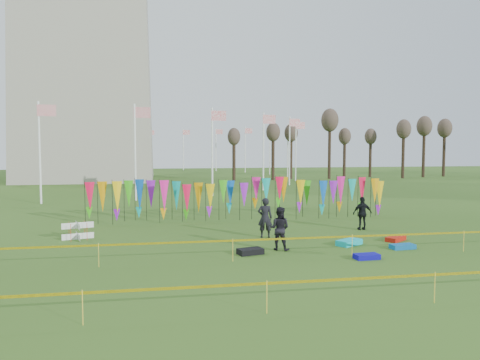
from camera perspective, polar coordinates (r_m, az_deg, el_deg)
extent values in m
plane|color=#2A4B15|center=(19.86, 4.68, -8.91)|extent=(160.00, 160.00, 0.00)
cylinder|color=white|center=(69.36, 5.84, 3.64)|extent=(0.16, 0.16, 8.00)
plane|color=red|center=(69.58, 6.33, 6.35)|extent=(1.40, 0.00, 1.40)
cylinder|color=white|center=(76.12, 3.65, 3.68)|extent=(0.16, 0.16, 8.00)
plane|color=red|center=(76.32, 4.10, 6.16)|extent=(1.40, 0.00, 1.40)
cylinder|color=white|center=(82.14, 0.64, 3.72)|extent=(0.16, 0.16, 8.00)
plane|color=red|center=(82.30, 1.05, 6.01)|extent=(1.40, 0.00, 1.40)
cylinder|color=white|center=(87.18, -2.95, 3.73)|extent=(0.16, 0.16, 8.00)
plane|color=red|center=(87.31, -2.57, 5.90)|extent=(1.40, 0.00, 1.40)
cylinder|color=white|center=(91.11, -6.93, 3.72)|extent=(0.16, 0.16, 8.00)
plane|color=red|center=(91.18, -6.57, 5.79)|extent=(1.40, 0.00, 1.40)
cylinder|color=white|center=(93.79, -11.15, 3.68)|extent=(0.16, 0.16, 8.00)
plane|color=red|center=(93.82, -10.81, 5.70)|extent=(1.40, 0.00, 1.40)
cylinder|color=white|center=(95.16, -15.52, 3.61)|extent=(0.16, 0.16, 8.00)
plane|color=red|center=(95.14, -15.19, 5.61)|extent=(1.40, 0.00, 1.40)
cylinder|color=white|center=(95.18, -19.93, 3.52)|extent=(0.16, 0.16, 8.00)
plane|color=red|center=(95.12, -19.62, 5.51)|extent=(1.40, 0.00, 1.40)
cylinder|color=white|center=(93.85, -24.29, 3.40)|extent=(0.16, 0.16, 8.00)
plane|color=red|center=(93.75, -23.99, 5.43)|extent=(1.40, 0.00, 1.40)
cylinder|color=white|center=(39.77, -23.23, 3.06)|extent=(0.16, 0.16, 8.00)
plane|color=red|center=(39.74, -22.51, 7.85)|extent=(1.40, 0.00, 1.40)
cylinder|color=white|center=(39.72, -12.66, 3.29)|extent=(0.16, 0.16, 8.00)
plane|color=red|center=(39.80, -11.87, 8.06)|extent=(1.40, 0.00, 1.40)
cylinder|color=white|center=(42.76, -3.40, 3.43)|extent=(0.16, 0.16, 8.00)
plane|color=red|center=(42.93, -2.61, 7.84)|extent=(1.40, 0.00, 1.40)
cylinder|color=white|center=(48.14, 2.87, 3.49)|extent=(0.16, 0.16, 8.00)
plane|color=red|center=(48.36, 3.58, 7.41)|extent=(1.40, 0.00, 1.40)
cylinder|color=white|center=(54.87, 6.06, 3.54)|extent=(0.16, 0.16, 8.00)
plane|color=red|center=(55.11, 6.69, 6.97)|extent=(1.40, 0.00, 1.40)
cylinder|color=white|center=(62.13, 6.82, 3.59)|extent=(0.16, 0.16, 8.00)
plane|color=red|center=(62.37, 7.37, 6.62)|extent=(1.40, 0.00, 1.40)
cylinder|color=black|center=(28.64, -18.13, -2.61)|extent=(0.03, 0.03, 2.46)
cone|color=#E70C3C|center=(28.57, -17.59, -1.91)|extent=(0.64, 0.64, 1.60)
cylinder|color=black|center=(28.55, -16.76, -2.60)|extent=(0.03, 0.03, 2.46)
cone|color=orange|center=(28.48, -16.21, -1.90)|extent=(0.64, 0.64, 1.60)
cylinder|color=black|center=(28.48, -15.37, -2.59)|extent=(0.03, 0.03, 2.46)
cone|color=yellow|center=(28.42, -14.82, -1.89)|extent=(0.64, 0.64, 1.60)
cylinder|color=black|center=(28.42, -13.98, -2.58)|extent=(0.03, 0.03, 2.46)
cone|color=#32AC13|center=(28.37, -13.43, -1.87)|extent=(0.64, 0.64, 1.60)
cylinder|color=black|center=(28.38, -12.59, -2.57)|extent=(0.03, 0.03, 2.46)
cone|color=blue|center=(28.33, -12.03, -1.86)|extent=(0.64, 0.64, 1.60)
cylinder|color=black|center=(28.36, -11.19, -2.55)|extent=(0.03, 0.03, 2.46)
cone|color=purple|center=(28.32, -10.63, -1.84)|extent=(0.64, 0.64, 1.60)
cylinder|color=black|center=(28.35, -9.79, -2.54)|extent=(0.03, 0.03, 2.46)
cone|color=#FE1C97|center=(28.32, -9.23, -1.82)|extent=(0.64, 0.64, 1.60)
cylinder|color=black|center=(28.36, -8.39, -2.52)|extent=(0.03, 0.03, 2.46)
cone|color=#0BA69D|center=(28.34, -7.83, -1.81)|extent=(0.64, 0.64, 1.60)
cylinder|color=black|center=(28.39, -6.99, -2.50)|extent=(0.03, 0.03, 2.46)
cone|color=#E70C3C|center=(28.37, -6.43, -1.79)|extent=(0.64, 0.64, 1.60)
cylinder|color=black|center=(28.44, -5.60, -2.48)|extent=(0.03, 0.03, 2.46)
cone|color=orange|center=(28.42, -5.04, -1.77)|extent=(0.64, 0.64, 1.60)
cylinder|color=black|center=(28.50, -4.21, -2.45)|extent=(0.03, 0.03, 2.46)
cone|color=yellow|center=(28.49, -3.65, -1.75)|extent=(0.64, 0.64, 1.60)
cylinder|color=black|center=(28.57, -2.82, -2.43)|extent=(0.03, 0.03, 2.46)
cone|color=#32AC13|center=(28.57, -2.27, -1.72)|extent=(0.64, 0.64, 1.60)
cylinder|color=black|center=(28.67, -1.45, -2.41)|extent=(0.03, 0.03, 2.46)
cone|color=blue|center=(28.67, -0.90, -1.70)|extent=(0.64, 0.64, 1.60)
cylinder|color=black|center=(28.78, -0.09, -2.38)|extent=(0.03, 0.03, 2.46)
cone|color=purple|center=(28.79, 0.46, -1.68)|extent=(0.64, 0.64, 1.60)
cylinder|color=black|center=(28.91, 1.27, -2.35)|extent=(0.03, 0.03, 2.46)
cone|color=#FE1C97|center=(28.92, 1.81, -1.65)|extent=(0.64, 0.64, 1.60)
cylinder|color=black|center=(29.05, 2.61, -2.32)|extent=(0.03, 0.03, 2.46)
cone|color=#0BA69D|center=(29.07, 3.15, -1.63)|extent=(0.64, 0.64, 1.60)
cylinder|color=black|center=(29.21, 3.93, -2.30)|extent=(0.03, 0.03, 2.46)
cone|color=#E70C3C|center=(29.24, 4.47, -1.60)|extent=(0.64, 0.64, 1.60)
cylinder|color=black|center=(29.38, 5.25, -2.27)|extent=(0.03, 0.03, 2.46)
cone|color=orange|center=(29.42, 5.78, -1.57)|extent=(0.64, 0.64, 1.60)
cylinder|color=black|center=(29.57, 6.54, -2.23)|extent=(0.03, 0.03, 2.46)
cone|color=yellow|center=(29.61, 7.07, -1.55)|extent=(0.64, 0.64, 1.60)
cylinder|color=black|center=(29.77, 7.82, -2.20)|extent=(0.03, 0.03, 2.46)
cone|color=#32AC13|center=(29.82, 8.34, -1.52)|extent=(0.64, 0.64, 1.60)
cylinder|color=black|center=(29.99, 9.08, -2.17)|extent=(0.03, 0.03, 2.46)
cone|color=blue|center=(30.05, 9.59, -1.49)|extent=(0.64, 0.64, 1.60)
cylinder|color=black|center=(30.22, 10.32, -2.14)|extent=(0.03, 0.03, 2.46)
cone|color=purple|center=(30.29, 10.83, -1.47)|extent=(0.64, 0.64, 1.60)
cylinder|color=black|center=(30.47, 11.54, -2.11)|extent=(0.03, 0.03, 2.46)
cone|color=#FE1C97|center=(30.54, 12.04, -1.44)|extent=(0.64, 0.64, 1.60)
cylinder|color=black|center=(30.73, 12.74, -2.07)|extent=(0.03, 0.03, 2.46)
cone|color=#0BA69D|center=(30.81, 13.23, -1.41)|extent=(0.64, 0.64, 1.60)
cylinder|color=black|center=(31.01, 13.92, -2.04)|extent=(0.03, 0.03, 2.46)
cone|color=#E70C3C|center=(31.09, 14.41, -1.38)|extent=(0.64, 0.64, 1.60)
cylinder|color=black|center=(31.29, 15.08, -2.00)|extent=(0.03, 0.03, 2.46)
cone|color=orange|center=(31.38, 15.56, -1.35)|extent=(0.64, 0.64, 1.60)
cylinder|color=black|center=(31.59, 16.22, -1.97)|extent=(0.03, 0.03, 2.46)
cone|color=yellow|center=(31.68, 16.69, -1.32)|extent=(0.64, 0.64, 1.60)
cube|color=#FFE305|center=(18.72, 5.50, -7.14)|extent=(26.00, 0.01, 0.08)
cylinder|color=yellow|center=(18.26, -16.47, -8.77)|extent=(0.02, 0.02, 0.90)
cylinder|color=yellow|center=(18.37, -0.60, -8.52)|extent=(0.02, 0.02, 0.90)
cylinder|color=yellow|center=(19.80, 13.96, -7.72)|extent=(0.02, 0.02, 0.90)
cylinder|color=yellow|center=(22.28, 25.88, -6.70)|extent=(0.02, 0.02, 0.90)
cube|color=#FFE305|center=(13.38, 12.29, -11.77)|extent=(26.00, 0.01, 0.08)
cylinder|color=yellow|center=(12.72, -19.48, -14.50)|extent=(0.02, 0.02, 0.90)
cylinder|color=yellow|center=(12.89, 3.75, -14.02)|extent=(0.02, 0.02, 0.90)
cylinder|color=yellow|center=(14.85, 23.28, -11.90)|extent=(0.02, 0.02, 0.90)
cylinder|color=#37281B|center=(63.68, -0.13, 2.91)|extent=(0.44, 0.44, 6.40)
ellipsoid|color=#4C3D33|center=(63.70, -0.13, 5.93)|extent=(1.92, 1.92, 2.56)
cylinder|color=#37281B|center=(64.49, 3.38, 2.91)|extent=(0.44, 0.44, 6.40)
ellipsoid|color=#4C3D33|center=(64.51, 3.39, 5.90)|extent=(1.92, 1.92, 2.56)
cylinder|color=#37281B|center=(65.53, 6.79, 2.91)|extent=(0.44, 0.44, 6.40)
ellipsoid|color=#4C3D33|center=(65.55, 6.81, 5.85)|extent=(1.92, 1.92, 2.56)
cylinder|color=#37281B|center=(66.79, 10.08, 2.90)|extent=(0.44, 0.44, 6.40)
ellipsoid|color=#4C3D33|center=(66.82, 10.11, 5.78)|extent=(1.92, 1.92, 2.56)
cylinder|color=#37281B|center=(68.27, 13.24, 2.88)|extent=(0.44, 0.44, 6.40)
ellipsoid|color=#4C3D33|center=(68.29, 13.28, 5.69)|extent=(1.92, 1.92, 2.56)
cylinder|color=#37281B|center=(69.95, 16.25, 2.85)|extent=(0.44, 0.44, 6.40)
ellipsoid|color=#4C3D33|center=(69.97, 16.31, 5.60)|extent=(1.92, 1.92, 2.56)
cylinder|color=#37281B|center=(71.80, 19.12, 2.81)|extent=(0.44, 0.44, 6.40)
ellipsoid|color=#4C3D33|center=(71.82, 19.18, 5.49)|extent=(1.92, 1.92, 2.56)
cylinder|color=#37281B|center=(73.83, 21.84, 2.77)|extent=(0.44, 0.44, 6.40)
ellipsoid|color=#4C3D33|center=(73.85, 21.90, 5.38)|extent=(1.92, 1.92, 2.56)
cylinder|color=#37281B|center=(76.02, 24.40, 2.73)|extent=(0.44, 0.44, 6.40)
ellipsoid|color=#4C3D33|center=(76.04, 24.47, 5.26)|extent=(1.92, 1.92, 2.56)
cylinder|color=#37281B|center=(78.35, 26.82, 2.68)|extent=(0.44, 0.44, 6.40)
ellipsoid|color=#4C3D33|center=(78.37, 26.90, 5.14)|extent=(1.92, 1.92, 2.56)
cylinder|color=red|center=(23.63, -20.18, -6.03)|extent=(0.02, 0.02, 0.84)
cylinder|color=red|center=(23.51, -18.41, -6.03)|extent=(0.02, 0.02, 0.84)
cylinder|color=red|center=(24.34, -19.88, -5.73)|extent=(0.02, 0.02, 0.84)
cylinder|color=red|center=(24.22, -18.16, -5.73)|extent=(0.02, 0.02, 0.84)
imported|color=black|center=(23.03, 3.07, -4.61)|extent=(0.80, 0.65, 1.97)
imported|color=black|center=(20.33, 4.83, -5.90)|extent=(1.07, 0.94, 1.88)
imported|color=black|center=(26.01, 14.70, -3.94)|extent=(1.07, 0.63, 1.79)
cube|color=#0EC1D3|center=(21.98, 13.16, -7.41)|extent=(1.38, 1.17, 0.25)
cube|color=#0E0BB4|center=(19.49, 15.18, -8.98)|extent=(1.01, 0.57, 0.20)
cube|color=red|center=(23.55, 18.45, -6.79)|extent=(1.25, 1.11, 0.21)
cube|color=black|center=(19.64, 1.26, -8.69)|extent=(1.14, 0.84, 0.24)
cube|color=#0C61AC|center=(21.84, 19.20, -7.66)|extent=(1.10, 0.60, 0.20)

